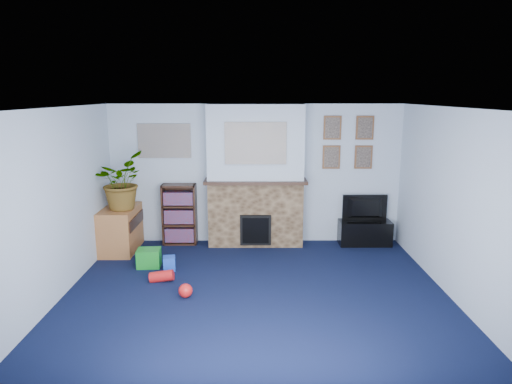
{
  "coord_description": "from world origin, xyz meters",
  "views": [
    {
      "loc": [
        -0.02,
        -5.52,
        2.57
      ],
      "look_at": [
        0.0,
        0.81,
        1.2
      ],
      "focal_mm": 32.0,
      "sensor_mm": 36.0,
      "label": 1
    }
  ],
  "objects_px": {
    "television": "(366,208)",
    "sideboard": "(121,230)",
    "tv_stand": "(365,232)",
    "bookshelf": "(180,215)"
  },
  "relations": [
    {
      "from": "television",
      "to": "sideboard",
      "type": "xyz_separation_m",
      "value": [
        -4.13,
        -0.31,
        -0.29
      ]
    },
    {
      "from": "television",
      "to": "sideboard",
      "type": "height_order",
      "value": "television"
    },
    {
      "from": "tv_stand",
      "to": "bookshelf",
      "type": "bearing_deg",
      "value": 178.63
    },
    {
      "from": "tv_stand",
      "to": "sideboard",
      "type": "relative_size",
      "value": 0.94
    },
    {
      "from": "television",
      "to": "sideboard",
      "type": "bearing_deg",
      "value": 4.12
    },
    {
      "from": "television",
      "to": "bookshelf",
      "type": "distance_m",
      "value": 3.21
    },
    {
      "from": "tv_stand",
      "to": "television",
      "type": "bearing_deg",
      "value": 90.0
    },
    {
      "from": "television",
      "to": "sideboard",
      "type": "distance_m",
      "value": 4.15
    },
    {
      "from": "tv_stand",
      "to": "television",
      "type": "height_order",
      "value": "television"
    },
    {
      "from": "television",
      "to": "tv_stand",
      "type": "bearing_deg",
      "value": 89.85
    }
  ]
}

